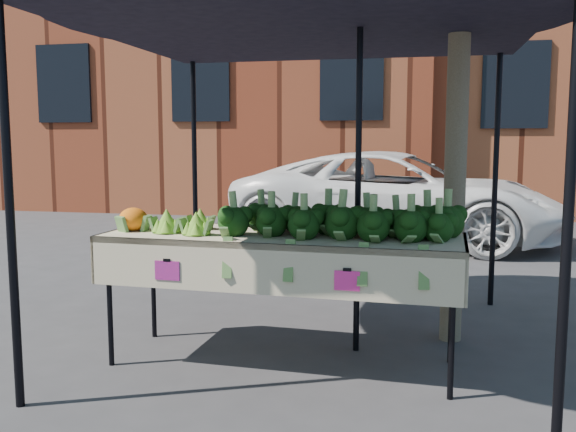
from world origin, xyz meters
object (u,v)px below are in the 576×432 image
object	(u,v)px
street_tree	(460,27)
vehicle	(400,77)
canopy	(311,162)
table	(282,300)

from	to	relation	value
street_tree	vehicle	bearing A→B (deg)	97.22
canopy	vehicle	size ratio (longest dim) A/B	0.64
table	street_tree	size ratio (longest dim) A/B	0.52
vehicle	street_tree	distance (m)	4.70
table	canopy	bearing A→B (deg)	75.50
table	street_tree	xyz separation A→B (m)	(1.15, 0.78, 1.89)
table	canopy	world-z (taller)	canopy
canopy	vehicle	world-z (taller)	vehicle
vehicle	street_tree	world-z (taller)	vehicle
vehicle	table	bearing A→B (deg)	-176.31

